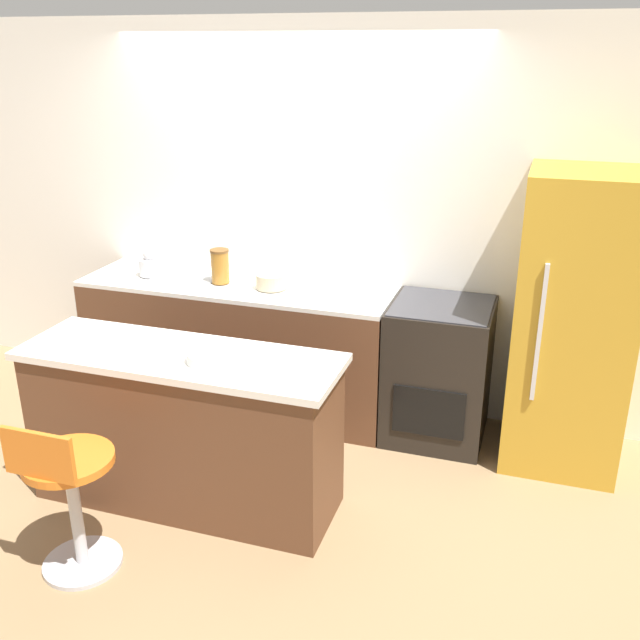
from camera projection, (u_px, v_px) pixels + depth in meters
name	position (u px, v px, depth m)	size (l,w,h in m)	color
ground_plane	(265.00, 431.00, 4.77)	(14.00, 14.00, 0.00)	#8E704C
wall_back	(297.00, 219.00, 4.90)	(8.00, 0.06, 2.60)	white
back_counter	(239.00, 345.00, 4.99)	(2.15, 0.62, 0.91)	brown
kitchen_island	(184.00, 428.00, 3.91)	(1.74, 0.57, 0.90)	brown
oven_range	(438.00, 371.00, 4.58)	(0.63, 0.64, 0.91)	black
refrigerator	(573.00, 323.00, 4.18)	(0.66, 0.70, 1.78)	gold
stool_chair	(69.00, 493.00, 3.37)	(0.43, 0.43, 0.85)	#B7B7BC
kettle	(151.00, 265.00, 4.96)	(0.17, 0.17, 0.19)	silver
mixing_bowl	(271.00, 281.00, 4.71)	(0.21, 0.21, 0.10)	#C1B28E
canister_jar	(220.00, 266.00, 4.79)	(0.13, 0.13, 0.23)	#9E6623
fruit_bowl	(212.00, 357.00, 3.63)	(0.25, 0.25, 0.06)	white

